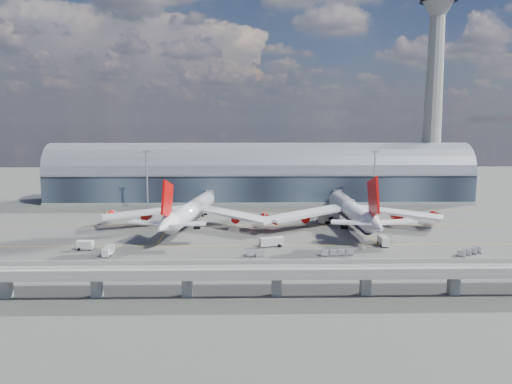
{
  "coord_description": "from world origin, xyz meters",
  "views": [
    {
      "loc": [
        -6.87,
        -162.23,
        39.13
      ],
      "look_at": [
        -3.24,
        10.0,
        14.0
      ],
      "focal_mm": 35.0,
      "sensor_mm": 36.0,
      "label": 1
    }
  ],
  "objects_px": {
    "floodlight_mast_right": "(374,178)",
    "cargo_train_0": "(255,253)",
    "airliner_right": "(352,212)",
    "service_truck_4": "(323,219)",
    "cargo_train_2": "(470,251)",
    "service_truck_2": "(272,242)",
    "control_tower": "(434,93)",
    "floodlight_mast_left": "(147,178)",
    "airliner_left": "(189,211)",
    "service_truck_3": "(383,241)",
    "cargo_train_1": "(337,253)",
    "service_truck_0": "(108,251)",
    "service_truck_1": "(85,245)",
    "service_truck_5": "(334,215)"
  },
  "relations": [
    {
      "from": "floodlight_mast_right",
      "to": "cargo_train_0",
      "type": "bearing_deg",
      "value": -124.98
    },
    {
      "from": "airliner_right",
      "to": "service_truck_4",
      "type": "height_order",
      "value": "airliner_right"
    },
    {
      "from": "cargo_train_0",
      "to": "cargo_train_2",
      "type": "height_order",
      "value": "cargo_train_0"
    },
    {
      "from": "service_truck_2",
      "to": "cargo_train_0",
      "type": "relative_size",
      "value": 1.44
    },
    {
      "from": "control_tower",
      "to": "cargo_train_0",
      "type": "height_order",
      "value": "control_tower"
    },
    {
      "from": "floodlight_mast_right",
      "to": "service_truck_4",
      "type": "xyz_separation_m",
      "value": [
        -27.37,
        -31.41,
        -11.96
      ]
    },
    {
      "from": "floodlight_mast_left",
      "to": "airliner_left",
      "type": "height_order",
      "value": "floodlight_mast_left"
    },
    {
      "from": "airliner_right",
      "to": "service_truck_3",
      "type": "relative_size",
      "value": 11.52
    },
    {
      "from": "floodlight_mast_left",
      "to": "cargo_train_2",
      "type": "xyz_separation_m",
      "value": [
        108.71,
        -76.94,
        -12.73
      ]
    },
    {
      "from": "service_truck_3",
      "to": "cargo_train_1",
      "type": "height_order",
      "value": "service_truck_3"
    },
    {
      "from": "airliner_right",
      "to": "service_truck_4",
      "type": "distance_m",
      "value": 12.88
    },
    {
      "from": "floodlight_mast_right",
      "to": "service_truck_0",
      "type": "distance_m",
      "value": 123.53
    },
    {
      "from": "service_truck_1",
      "to": "airliner_left",
      "type": "bearing_deg",
      "value": -38.57
    },
    {
      "from": "service_truck_0",
      "to": "cargo_train_1",
      "type": "bearing_deg",
      "value": 0.38
    },
    {
      "from": "control_tower",
      "to": "cargo_train_2",
      "type": "distance_m",
      "value": 119.48
    },
    {
      "from": "airliner_right",
      "to": "service_truck_5",
      "type": "bearing_deg",
      "value": 99.42
    },
    {
      "from": "service_truck_3",
      "to": "service_truck_4",
      "type": "height_order",
      "value": "service_truck_4"
    },
    {
      "from": "control_tower",
      "to": "service_truck_1",
      "type": "relative_size",
      "value": 20.82
    },
    {
      "from": "cargo_train_0",
      "to": "service_truck_4",
      "type": "bearing_deg",
      "value": -39.84
    },
    {
      "from": "service_truck_0",
      "to": "cargo_train_0",
      "type": "relative_size",
      "value": 1.16
    },
    {
      "from": "service_truck_1",
      "to": "service_truck_0",
      "type": "bearing_deg",
      "value": -122.46
    },
    {
      "from": "airliner_left",
      "to": "service_truck_3",
      "type": "xyz_separation_m",
      "value": [
        63.5,
        -27.1,
        -4.56
      ]
    },
    {
      "from": "service_truck_3",
      "to": "cargo_train_2",
      "type": "height_order",
      "value": "service_truck_3"
    },
    {
      "from": "control_tower",
      "to": "service_truck_2",
      "type": "height_order",
      "value": "control_tower"
    },
    {
      "from": "airliner_left",
      "to": "service_truck_1",
      "type": "bearing_deg",
      "value": -124.36
    },
    {
      "from": "service_truck_0",
      "to": "airliner_left",
      "type": "bearing_deg",
      "value": 63.71
    },
    {
      "from": "control_tower",
      "to": "service_truck_5",
      "type": "bearing_deg",
      "value": -138.1
    },
    {
      "from": "service_truck_4",
      "to": "cargo_train_2",
      "type": "relative_size",
      "value": 0.65
    },
    {
      "from": "floodlight_mast_right",
      "to": "service_truck_3",
      "type": "bearing_deg",
      "value": -101.81
    },
    {
      "from": "service_truck_5",
      "to": "service_truck_1",
      "type": "bearing_deg",
      "value": 157.49
    },
    {
      "from": "control_tower",
      "to": "service_truck_4",
      "type": "height_order",
      "value": "control_tower"
    },
    {
      "from": "airliner_right",
      "to": "cargo_train_2",
      "type": "xyz_separation_m",
      "value": [
        26.79,
        -37.62,
        -4.88
      ]
    },
    {
      "from": "floodlight_mast_right",
      "to": "service_truck_0",
      "type": "relative_size",
      "value": 4.09
    },
    {
      "from": "service_truck_2",
      "to": "cargo_train_1",
      "type": "distance_m",
      "value": 21.51
    },
    {
      "from": "cargo_train_2",
      "to": "control_tower",
      "type": "bearing_deg",
      "value": 17.05
    },
    {
      "from": "service_truck_1",
      "to": "service_truck_2",
      "type": "xyz_separation_m",
      "value": [
        56.73,
        2.86,
        0.03
      ]
    },
    {
      "from": "control_tower",
      "to": "cargo_train_2",
      "type": "height_order",
      "value": "control_tower"
    },
    {
      "from": "airliner_left",
      "to": "service_truck_2",
      "type": "relative_size",
      "value": 8.85
    },
    {
      "from": "service_truck_3",
      "to": "cargo_train_1",
      "type": "bearing_deg",
      "value": -145.69
    },
    {
      "from": "control_tower",
      "to": "service_truck_0",
      "type": "relative_size",
      "value": 16.38
    },
    {
      "from": "service_truck_3",
      "to": "service_truck_0",
      "type": "bearing_deg",
      "value": -173.15
    },
    {
      "from": "service_truck_4",
      "to": "airliner_left",
      "type": "bearing_deg",
      "value": -146.56
    },
    {
      "from": "control_tower",
      "to": "cargo_train_1",
      "type": "height_order",
      "value": "control_tower"
    },
    {
      "from": "service_truck_1",
      "to": "cargo_train_1",
      "type": "xyz_separation_m",
      "value": [
        75.28,
        -8.03,
        -0.54
      ]
    },
    {
      "from": "service_truck_0",
      "to": "service_truck_2",
      "type": "relative_size",
      "value": 0.8
    },
    {
      "from": "control_tower",
      "to": "service_truck_3",
      "type": "height_order",
      "value": "control_tower"
    },
    {
      "from": "service_truck_3",
      "to": "airliner_left",
      "type": "bearing_deg",
      "value": 157.07
    },
    {
      "from": "airliner_right",
      "to": "service_truck_1",
      "type": "height_order",
      "value": "airliner_right"
    },
    {
      "from": "service_truck_4",
      "to": "cargo_train_2",
      "type": "bearing_deg",
      "value": -26.72
    },
    {
      "from": "airliner_left",
      "to": "service_truck_5",
      "type": "relative_size",
      "value": 11.55
    }
  ]
}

